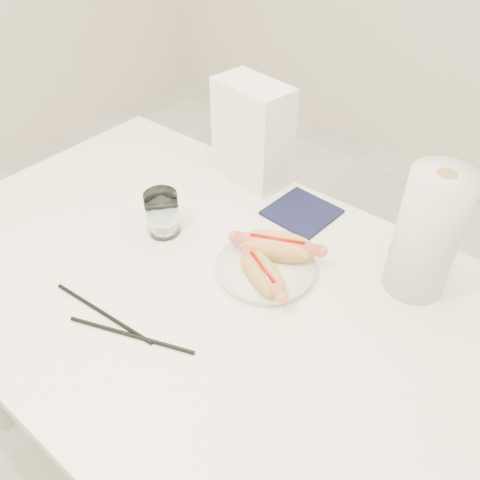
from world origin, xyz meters
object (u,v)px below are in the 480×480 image
Objects in this scene: paper_towel_roll at (427,234)px; hotdog_left at (277,247)px; hotdog_right at (262,274)px; plate at (266,269)px; table at (192,290)px; water_glass at (162,213)px; napkin_box at (252,133)px.

hotdog_left is at bearing -155.47° from paper_towel_roll.
plate is at bearing 141.75° from hotdog_right.
water_glass is at bearing 157.02° from table.
plate is 1.93× the size of water_glass.
paper_towel_roll is at bearing 21.02° from water_glass.
table is 0.18m from water_glass.
napkin_box is at bearing 132.65° from plate.
table is at bearing -146.13° from paper_towel_roll.
paper_towel_roll is at bearing -0.19° from hotdog_left.
hotdog_left is (-0.00, 0.04, 0.03)m from plate.
water_glass reaches higher than plate.
water_glass is 0.54m from paper_towel_roll.
water_glass is 0.30m from napkin_box.
water_glass reaches higher than hotdog_left.
plate is 0.31m from paper_towel_roll.
table is at bearing -142.42° from plate.
table is 4.84× the size of napkin_box.
water_glass is at bearing -155.06° from hotdog_right.
hotdog_right is 0.59× the size of napkin_box.
plate is 0.05m from hotdog_right.
water_glass is (-0.25, -0.04, 0.04)m from plate.
plate is 1.13× the size of hotdog_left.
water_glass is at bearing -158.98° from paper_towel_roll.
hotdog_right is (0.02, -0.08, -0.00)m from hotdog_left.
napkin_box is at bearing 87.20° from water_glass.
paper_towel_roll is (0.22, 0.19, 0.09)m from hotdog_right.
hotdog_left is 0.28m from paper_towel_roll.
table is at bearing -133.78° from hotdog_right.
table is 0.41m from napkin_box.
paper_towel_roll is at bearing 65.31° from hotdog_right.
hotdog_left is 0.69× the size of napkin_box.
hotdog_left is 0.26m from water_glass.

